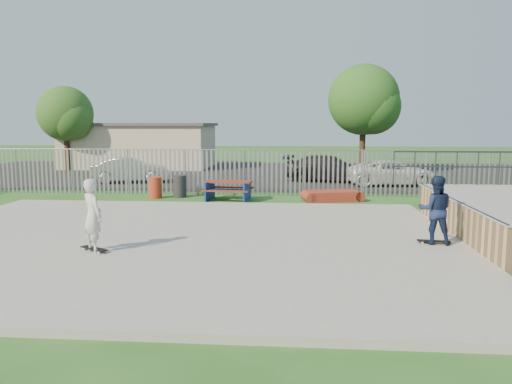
# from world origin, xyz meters

# --- Properties ---
(ground) EXTENTS (120.00, 120.00, 0.00)m
(ground) POSITION_xyz_m (0.00, 0.00, 0.00)
(ground) COLOR #24591E
(ground) RESTS_ON ground
(concrete_slab) EXTENTS (15.00, 12.00, 0.15)m
(concrete_slab) POSITION_xyz_m (0.00, 0.00, 0.07)
(concrete_slab) COLOR gray
(concrete_slab) RESTS_ON ground
(fence) EXTENTS (26.04, 16.02, 2.00)m
(fence) POSITION_xyz_m (1.00, 4.59, 1.00)
(fence) COLOR gray
(fence) RESTS_ON ground
(picnic_table) EXTENTS (2.02, 1.72, 0.80)m
(picnic_table) POSITION_xyz_m (0.51, 7.52, 0.41)
(picnic_table) COLOR #5F281B
(picnic_table) RESTS_ON ground
(funbox) EXTENTS (2.23, 1.49, 0.41)m
(funbox) POSITION_xyz_m (4.76, 7.65, 0.20)
(funbox) COLOR maroon
(funbox) RESTS_ON ground
(trash_bin_red) EXTENTS (0.54, 0.54, 0.89)m
(trash_bin_red) POSITION_xyz_m (-2.63, 7.84, 0.45)
(trash_bin_red) COLOR #A32E19
(trash_bin_red) RESTS_ON ground
(trash_bin_grey) EXTENTS (0.56, 0.56, 0.94)m
(trash_bin_grey) POSITION_xyz_m (-1.67, 8.18, 0.47)
(trash_bin_grey) COLOR #252528
(trash_bin_grey) RESTS_ON ground
(parking_lot) EXTENTS (40.00, 18.00, 0.02)m
(parking_lot) POSITION_xyz_m (0.00, 19.00, 0.01)
(parking_lot) COLOR black
(parking_lot) RESTS_ON ground
(car_silver) EXTENTS (4.24, 2.25, 1.33)m
(car_silver) POSITION_xyz_m (-5.49, 13.18, 0.68)
(car_silver) COLOR #B7B7BC
(car_silver) RESTS_ON parking_lot
(car_dark) EXTENTS (5.19, 2.96, 1.42)m
(car_dark) POSITION_xyz_m (5.10, 14.60, 0.73)
(car_dark) COLOR black
(car_dark) RESTS_ON parking_lot
(car_white) EXTENTS (4.69, 2.33, 1.28)m
(car_white) POSITION_xyz_m (8.19, 13.09, 0.66)
(car_white) COLOR white
(car_white) RESTS_ON parking_lot
(building) EXTENTS (10.40, 6.40, 3.20)m
(building) POSITION_xyz_m (-8.00, 23.00, 1.61)
(building) COLOR beige
(building) RESTS_ON ground
(tree_left) EXTENTS (3.66, 3.66, 5.64)m
(tree_left) POSITION_xyz_m (-12.11, 19.92, 3.80)
(tree_left) COLOR #44261B
(tree_left) RESTS_ON ground
(tree_mid) EXTENTS (4.45, 4.45, 6.87)m
(tree_mid) POSITION_xyz_m (7.49, 19.70, 4.63)
(tree_mid) COLOR #3E2C19
(tree_mid) RESTS_ON ground
(skateboard_a) EXTENTS (0.82, 0.31, 0.08)m
(skateboard_a) POSITION_xyz_m (6.71, -0.20, 0.19)
(skateboard_a) COLOR black
(skateboard_a) RESTS_ON concrete_slab
(skateboard_b) EXTENTS (0.79, 0.58, 0.08)m
(skateboard_b) POSITION_xyz_m (-1.43, -1.59, 0.19)
(skateboard_b) COLOR black
(skateboard_b) RESTS_ON concrete_slab
(skater_navy) EXTENTS (0.91, 0.76, 1.70)m
(skater_navy) POSITION_xyz_m (6.71, -0.20, 1.00)
(skater_navy) COLOR #142041
(skater_navy) RESTS_ON concrete_slab
(skater_white) EXTENTS (0.74, 0.71, 1.70)m
(skater_white) POSITION_xyz_m (-1.43, -1.59, 1.00)
(skater_white) COLOR silver
(skater_white) RESTS_ON concrete_slab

